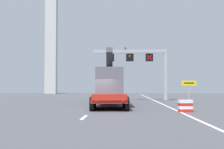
# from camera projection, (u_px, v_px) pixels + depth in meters

# --- Properties ---
(ground) EXTENTS (112.00, 112.00, 0.00)m
(ground) POSITION_uv_depth(u_px,v_px,m) (98.00, 110.00, 24.25)
(ground) COLOR #4C4C51
(lane_markings) EXTENTS (0.20, 54.27, 0.01)m
(lane_markings) POSITION_uv_depth(u_px,v_px,m) (106.00, 99.00, 44.07)
(lane_markings) COLOR silver
(lane_markings) RESTS_ON ground
(edge_line_right) EXTENTS (0.20, 63.00, 0.01)m
(edge_line_right) POSITION_uv_depth(u_px,v_px,m) (157.00, 102.00, 36.03)
(edge_line_right) COLOR silver
(edge_line_right) RESTS_ON ground
(overhead_lane_gantry) EXTENTS (10.06, 0.90, 7.11)m
(overhead_lane_gantry) POSITION_uv_depth(u_px,v_px,m) (140.00, 60.00, 39.93)
(overhead_lane_gantry) COLOR #9EA0A5
(overhead_lane_gantry) RESTS_ON ground
(heavy_haul_truck_red) EXTENTS (3.52, 14.15, 5.30)m
(heavy_haul_truck_red) POSITION_uv_depth(u_px,v_px,m) (109.00, 85.00, 30.34)
(heavy_haul_truck_red) COLOR red
(heavy_haul_truck_red) RESTS_ON ground
(exit_sign_yellow) EXTENTS (1.60, 0.15, 2.52)m
(exit_sign_yellow) POSITION_uv_depth(u_px,v_px,m) (189.00, 86.00, 32.76)
(exit_sign_yellow) COLOR #9EA0A5
(exit_sign_yellow) RESTS_ON ground
(crash_barrier_striped) EXTENTS (1.05, 0.60, 0.90)m
(crash_barrier_striped) POSITION_uv_depth(u_px,v_px,m) (185.00, 106.00, 22.02)
(crash_barrier_striped) COLOR red
(crash_barrier_striped) RESTS_ON ground
(bridge_pylon_distant) EXTENTS (9.00, 2.00, 41.29)m
(bridge_pylon_distant) POSITION_uv_depth(u_px,v_px,m) (52.00, 11.00, 75.88)
(bridge_pylon_distant) COLOR #B7B7B2
(bridge_pylon_distant) RESTS_ON ground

